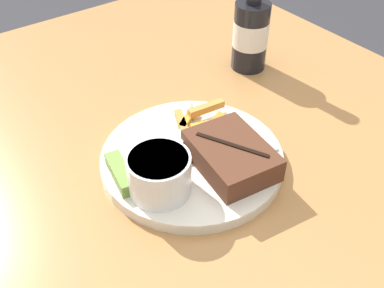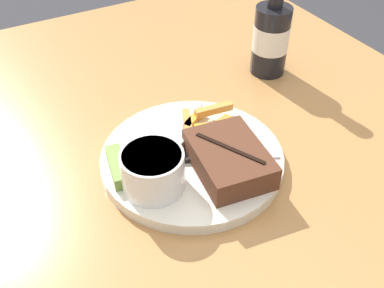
% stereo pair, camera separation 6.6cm
% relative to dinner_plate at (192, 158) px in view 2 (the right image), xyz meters
% --- Properties ---
extents(dining_table, '(1.19, 1.01, 0.72)m').
position_rel_dinner_plate_xyz_m(dining_table, '(0.00, 0.00, -0.09)').
color(dining_table, '#A87542').
rests_on(dining_table, ground_plane).
extents(dinner_plate, '(0.27, 0.27, 0.02)m').
position_rel_dinner_plate_xyz_m(dinner_plate, '(0.00, 0.00, 0.00)').
color(dinner_plate, silver).
rests_on(dinner_plate, dining_table).
extents(steak_portion, '(0.14, 0.11, 0.04)m').
position_rel_dinner_plate_xyz_m(steak_portion, '(0.05, 0.03, 0.03)').
color(steak_portion, '#512D1E').
rests_on(steak_portion, dinner_plate).
extents(fries_pile, '(0.12, 0.10, 0.02)m').
position_rel_dinner_plate_xyz_m(fries_pile, '(-0.03, 0.05, 0.02)').
color(fries_pile, orange).
rests_on(fries_pile, dinner_plate).
extents(coleslaw_cup, '(0.09, 0.09, 0.06)m').
position_rel_dinner_plate_xyz_m(coleslaw_cup, '(0.03, -0.08, 0.04)').
color(coleslaw_cup, white).
rests_on(coleslaw_cup, dinner_plate).
extents(dipping_sauce_cup, '(0.05, 0.05, 0.02)m').
position_rel_dinner_plate_xyz_m(dipping_sauce_cup, '(-0.03, -0.02, 0.02)').
color(dipping_sauce_cup, silver).
rests_on(dipping_sauce_cup, dinner_plate).
extents(pickle_spear, '(0.08, 0.04, 0.02)m').
position_rel_dinner_plate_xyz_m(pickle_spear, '(-0.02, -0.11, 0.02)').
color(pickle_spear, olive).
rests_on(pickle_spear, dinner_plate).
extents(fork_utensil, '(0.12, 0.08, 0.00)m').
position_rel_dinner_plate_xyz_m(fork_utensil, '(-0.06, 0.04, 0.01)').
color(fork_utensil, '#B7B7BC').
rests_on(fork_utensil, dinner_plate).
extents(knife_utensil, '(0.08, 0.16, 0.01)m').
position_rel_dinner_plate_xyz_m(knife_utensil, '(0.02, 0.02, 0.01)').
color(knife_utensil, '#B7B7BC').
rests_on(knife_utensil, dinner_plate).
extents(beer_bottle, '(0.07, 0.07, 0.21)m').
position_rel_dinner_plate_xyz_m(beer_bottle, '(-0.16, 0.26, 0.07)').
color(beer_bottle, black).
rests_on(beer_bottle, dining_table).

